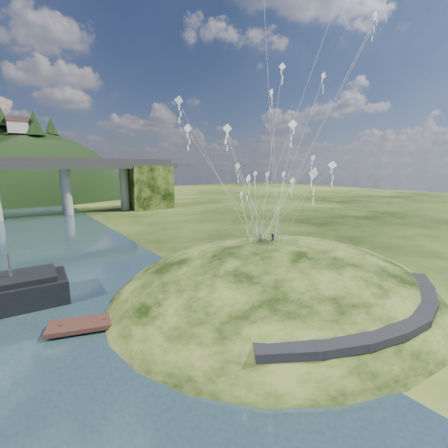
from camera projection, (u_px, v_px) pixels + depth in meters
ground at (228, 319)px, 25.84m from camera, size 320.00×320.00×0.00m
grass_hill at (276, 302)px, 32.36m from camera, size 36.00×32.00×13.00m
footpath at (388, 317)px, 22.08m from camera, size 22.29×5.84×0.83m
wooden_dock at (144, 315)px, 25.58m from camera, size 14.69×6.78×1.05m
kite_flyers at (267, 234)px, 32.76m from camera, size 2.20×0.99×1.69m
kite_swarm at (279, 126)px, 29.80m from camera, size 21.32×18.04×19.24m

